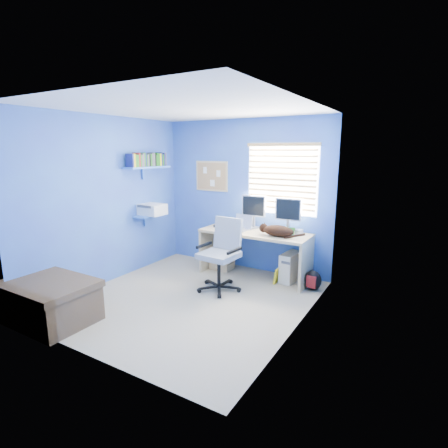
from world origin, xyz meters
The scene contains 23 objects.
floor centered at (0.00, 0.00, 0.00)m, with size 3.00×3.20×0.00m, color tan.
ceiling centered at (0.00, 0.00, 2.50)m, with size 3.00×3.20×0.00m, color white.
wall_back centered at (0.00, 1.60, 1.25)m, with size 3.00×0.01×2.50m, color #384CB8.
wall_front centered at (0.00, -1.60, 1.25)m, with size 3.00×0.01×2.50m, color #384CB8.
wall_left centered at (-1.50, 0.00, 1.25)m, with size 0.01×3.20×2.50m, color #384CB8.
wall_right centered at (1.50, 0.00, 1.25)m, with size 0.01×3.20×2.50m, color #384CB8.
desk centered at (0.36, 1.26, 0.37)m, with size 1.74×0.65×0.74m, color tan.
laptop centered at (0.09, 1.24, 0.85)m, with size 0.33×0.26×0.22m, color silver.
monitor_left centered at (0.23, 1.48, 1.01)m, with size 0.40×0.12×0.54m, color silver.
monitor_right centered at (0.83, 1.44, 1.01)m, with size 0.40×0.12×0.54m, color silver.
phone centered at (-0.33, 1.24, 0.82)m, with size 0.09×0.11×0.17m, color black.
mug centered at (0.92, 1.37, 0.79)m, with size 0.10×0.09×0.10m, color #176B17.
cd_spindle centered at (1.01, 1.45, 0.78)m, with size 0.13×0.13×0.07m, color silver.
cat centered at (0.79, 1.15, 0.82)m, with size 0.47×0.25×0.17m, color black.
tower_pc centered at (0.93, 1.36, 0.23)m, with size 0.19×0.44×0.45m, color beige.
drawer_boxes centered at (-0.26, 1.28, 0.20)m, with size 0.35×0.28×0.41m, color tan.
yellow_book centered at (0.79, 1.16, 0.12)m, with size 0.03×0.17×0.24m, color yellow.
backpack centered at (1.34, 1.18, 0.15)m, with size 0.25×0.19×0.29m, color black.
bed_corner centered at (-1.08, -1.34, 0.25)m, with size 1.03×0.73×0.49m, color #4A3725.
office_chair centered at (0.17, 0.54, 0.39)m, with size 0.64×0.64×1.03m.
window_blinds centered at (0.65, 1.57, 1.55)m, with size 1.15×0.05×1.10m.
corkboard centered at (-0.65, 1.58, 1.55)m, with size 0.64×0.02×0.52m.
wall_shelves centered at (-1.35, 0.75, 1.43)m, with size 0.42×0.90×1.05m.
Camera 1 is at (2.66, -3.60, 2.00)m, focal length 28.00 mm.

